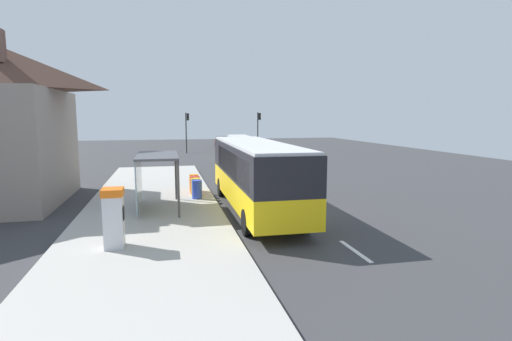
{
  "coord_description": "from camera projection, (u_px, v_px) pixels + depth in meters",
  "views": [
    {
      "loc": [
        -5.76,
        -17.71,
        4.41
      ],
      "look_at": [
        -1.0,
        3.21,
        1.5
      ],
      "focal_mm": 28.25,
      "sensor_mm": 36.0,
      "label": 1
    }
  ],
  "objects": [
    {
      "name": "bus",
      "position": [
        255.0,
        172.0,
        18.57
      ],
      "size": [
        2.63,
        11.03,
        3.21
      ],
      "color": "yellow",
      "rests_on": "ground"
    },
    {
      "name": "lane_stripe_seg_5",
      "position": [
        231.0,
        164.0,
        37.38
      ],
      "size": [
        0.16,
        2.2,
        0.01
      ],
      "primitive_type": "cube",
      "color": "silver",
      "rests_on": "ground"
    },
    {
      "name": "lane_stripe_seg_0",
      "position": [
        355.0,
        251.0,
        13.22
      ],
      "size": [
        0.16,
        2.2,
        0.01
      ],
      "primitive_type": "cube",
      "color": "silver",
      "rests_on": "ground"
    },
    {
      "name": "bus_shelter",
      "position": [
        151.0,
        167.0,
        18.25
      ],
      "size": [
        1.8,
        4.0,
        2.5
      ],
      "color": "#4C4C51",
      "rests_on": "sidewalk_platform"
    },
    {
      "name": "sedan_near",
      "position": [
        222.0,
        142.0,
        57.51
      ],
      "size": [
        1.92,
        4.44,
        1.52
      ],
      "color": "#A51919",
      "rests_on": "ground"
    },
    {
      "name": "lane_stripe_seg_3",
      "position": [
        255.0,
        180.0,
        27.72
      ],
      "size": [
        0.16,
        2.2,
        0.01
      ],
      "primitive_type": "cube",
      "color": "silver",
      "rests_on": "ground"
    },
    {
      "name": "lane_stripe_seg_7",
      "position": [
        218.0,
        154.0,
        47.04
      ],
      "size": [
        0.16,
        2.2,
        0.01
      ],
      "primitive_type": "cube",
      "color": "silver",
      "rests_on": "ground"
    },
    {
      "name": "recycling_bin_orange",
      "position": [
        194.0,
        183.0,
        22.78
      ],
      "size": [
        0.52,
        0.52,
        0.95
      ],
      "primitive_type": "cylinder",
      "color": "orange",
      "rests_on": "sidewalk_platform"
    },
    {
      "name": "lane_stripe_seg_4",
      "position": [
        241.0,
        171.0,
        32.55
      ],
      "size": [
        0.16,
        2.2,
        0.01
      ],
      "primitive_type": "cube",
      "color": "silver",
      "rests_on": "ground"
    },
    {
      "name": "ticket_machine",
      "position": [
        114.0,
        217.0,
        12.94
      ],
      "size": [
        0.66,
        0.76,
        1.94
      ],
      "color": "silver",
      "rests_on": "sidewalk_platform"
    },
    {
      "name": "recycling_bin_blue",
      "position": [
        197.0,
        189.0,
        20.75
      ],
      "size": [
        0.52,
        0.52,
        0.95
      ],
      "primitive_type": "cylinder",
      "color": "blue",
      "rests_on": "sidewalk_platform"
    },
    {
      "name": "traffic_light_near_side",
      "position": [
        259.0,
        126.0,
        49.11
      ],
      "size": [
        0.49,
        0.28,
        4.86
      ],
      "color": "#2D2D2D",
      "rests_on": "ground"
    },
    {
      "name": "white_van",
      "position": [
        240.0,
        144.0,
        43.77
      ],
      "size": [
        2.2,
        5.27,
        2.3
      ],
      "color": "silver",
      "rests_on": "ground"
    },
    {
      "name": "sidewalk_platform",
      "position": [
        153.0,
        206.0,
        19.48
      ],
      "size": [
        6.2,
        30.0,
        0.18
      ],
      "primitive_type": "cube",
      "color": "#ADAAA3",
      "rests_on": "ground"
    },
    {
      "name": "lane_stripe_seg_2",
      "position": [
        274.0,
        194.0,
        22.89
      ],
      "size": [
        0.16,
        2.2,
        0.01
      ],
      "primitive_type": "cube",
      "color": "silver",
      "rests_on": "ground"
    },
    {
      "name": "ground_plane",
      "position": [
        238.0,
        171.0,
        32.5
      ],
      "size": [
        56.0,
        92.0,
        0.04
      ],
      "primitive_type": "cube",
      "color": "#38383A"
    },
    {
      "name": "lane_stripe_seg_6",
      "position": [
        224.0,
        158.0,
        42.21
      ],
      "size": [
        0.16,
        2.2,
        0.01
      ],
      "primitive_type": "cube",
      "color": "silver",
      "rests_on": "ground"
    },
    {
      "name": "recycling_bin_red",
      "position": [
        195.0,
        185.0,
        22.1
      ],
      "size": [
        0.52,
        0.52,
        0.95
      ],
      "primitive_type": "cylinder",
      "color": "red",
      "rests_on": "sidewalk_platform"
    },
    {
      "name": "recycling_bin_yellow",
      "position": [
        196.0,
        187.0,
        21.43
      ],
      "size": [
        0.52,
        0.52,
        0.95
      ],
      "primitive_type": "cylinder",
      "color": "yellow",
      "rests_on": "sidewalk_platform"
    },
    {
      "name": "traffic_light_far_side",
      "position": [
        187.0,
        126.0,
        47.99
      ],
      "size": [
        0.49,
        0.28,
        4.81
      ],
      "color": "#2D2D2D",
      "rests_on": "ground"
    },
    {
      "name": "lane_stripe_seg_1",
      "position": [
        304.0,
        215.0,
        18.05
      ],
      "size": [
        0.16,
        2.2,
        0.01
      ],
      "primitive_type": "cube",
      "color": "silver",
      "rests_on": "ground"
    }
  ]
}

